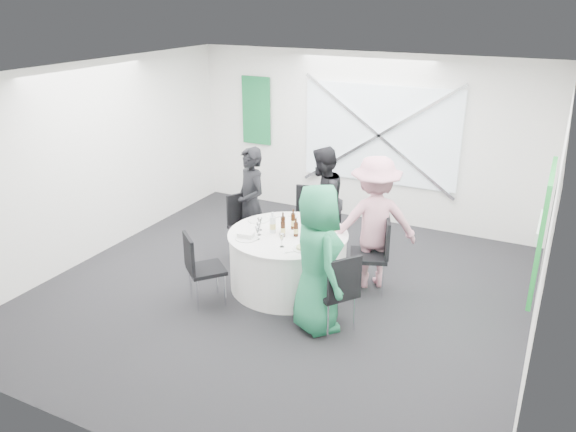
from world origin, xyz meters
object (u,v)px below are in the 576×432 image
at_px(person_woman_green, 317,259).
at_px(person_man_back, 322,202).
at_px(green_water_bottle, 309,225).
at_px(chair_back_right, 376,249).
at_px(chair_front_left, 199,264).
at_px(chair_back, 308,215).
at_px(clear_water_bottle, 273,225).
at_px(chair_front_right, 338,287).
at_px(person_man_back_left, 251,204).
at_px(person_woman_pink, 374,223).
at_px(banquet_table, 288,260).
at_px(chair_back_left, 244,221).

bearing_deg(person_woman_green, person_man_back, -23.24).
bearing_deg(person_woman_green, green_water_bottle, -14.87).
relative_size(chair_back_right, green_water_bottle, 3.53).
bearing_deg(chair_front_left, chair_back, -65.08).
bearing_deg(clear_water_bottle, chair_back_right, 19.76).
bearing_deg(chair_front_right, green_water_bottle, -102.19).
height_order(chair_front_right, clear_water_bottle, clear_water_bottle).
bearing_deg(person_man_back_left, clear_water_bottle, -9.46).
distance_m(chair_front_right, person_man_back, 2.15).
bearing_deg(person_woman_pink, person_man_back, -61.15).
height_order(chair_back_right, person_man_back, person_man_back).
distance_m(person_man_back, clear_water_bottle, 1.23).
height_order(chair_back, clear_water_bottle, clear_water_bottle).
height_order(chair_front_right, person_woman_pink, person_woman_pink).
relative_size(banquet_table, person_woman_green, 0.89).
bearing_deg(chair_front_left, person_woman_green, -133.25).
relative_size(chair_back, chair_back_left, 1.07).
distance_m(chair_back_right, person_man_back_left, 1.97).
distance_m(chair_back, green_water_bottle, 1.11).
bearing_deg(chair_back_right, chair_front_right, -24.27).
relative_size(chair_front_left, person_man_back_left, 0.57).
bearing_deg(person_woman_green, chair_back_right, -61.45).
distance_m(chair_back, chair_front_right, 2.19).
height_order(banquet_table, chair_back, chair_back).
xyz_separation_m(chair_back_left, person_man_back_left, (0.12, 0.01, 0.28)).
distance_m(chair_back_right, chair_front_left, 2.25).
distance_m(chair_back_left, chair_front_right, 2.37).
relative_size(chair_back_left, person_woman_green, 0.54).
bearing_deg(banquet_table, chair_front_right, -36.24).
bearing_deg(person_woman_pink, green_water_bottle, 0.52).
height_order(chair_back_left, chair_front_left, chair_front_left).
distance_m(banquet_table, chair_back_left, 1.16).
xyz_separation_m(person_man_back_left, green_water_bottle, (1.12, -0.45, 0.04)).
xyz_separation_m(person_man_back, clear_water_bottle, (-0.17, -1.21, 0.05)).
distance_m(chair_back_left, person_man_back, 1.18).
bearing_deg(green_water_bottle, person_man_back_left, 157.97).
relative_size(banquet_table, chair_back_left, 1.66).
xyz_separation_m(chair_front_right, clear_water_bottle, (-1.18, 0.67, 0.29)).
bearing_deg(person_man_back, person_woman_pink, 57.71).
height_order(person_man_back_left, person_man_back, person_man_back_left).
bearing_deg(banquet_table, clear_water_bottle, -162.77).
distance_m(person_man_back_left, clear_water_bottle, 0.94).
relative_size(person_man_back_left, person_man_back, 1.02).
distance_m(banquet_table, chair_back, 1.15).
bearing_deg(chair_back_left, green_water_bottle, -80.17).
height_order(person_woman_pink, clear_water_bottle, person_woman_pink).
height_order(person_man_back_left, person_woman_pink, person_woman_pink).
relative_size(banquet_table, chair_back_right, 1.53).
relative_size(chair_back, person_woman_green, 0.57).
bearing_deg(person_man_back_left, chair_front_left, -52.45).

